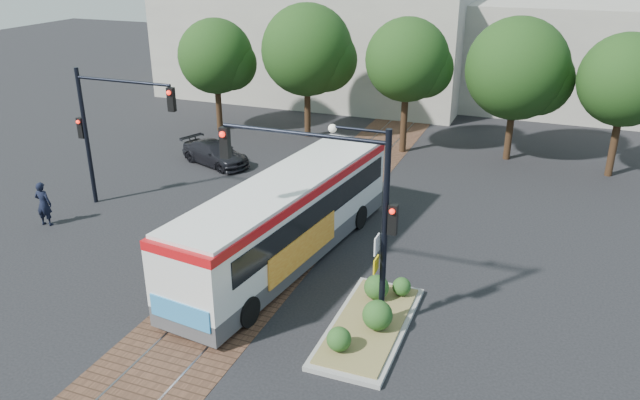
{
  "coord_description": "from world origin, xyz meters",
  "views": [
    {
      "loc": [
        9.17,
        -16.32,
        10.85
      ],
      "look_at": [
        1.16,
        4.27,
        1.6
      ],
      "focal_mm": 35.0,
      "sensor_mm": 36.0,
      "label": 1
    }
  ],
  "objects": [
    {
      "name": "ground",
      "position": [
        0.0,
        0.0,
        0.0
      ],
      "size": [
        120.0,
        120.0,
        0.0
      ],
      "primitive_type": "plane",
      "color": "black",
      "rests_on": "ground"
    },
    {
      "name": "trackbed",
      "position": [
        0.0,
        4.0,
        0.01
      ],
      "size": [
        3.6,
        40.0,
        0.02
      ],
      "color": "brown",
      "rests_on": "ground"
    },
    {
      "name": "tree_row",
      "position": [
        1.21,
        16.42,
        4.85
      ],
      "size": [
        26.4,
        5.6,
        7.67
      ],
      "color": "#382314",
      "rests_on": "ground"
    },
    {
      "name": "warehouses",
      "position": [
        -0.53,
        28.75,
        3.81
      ],
      "size": [
        40.0,
        13.0,
        8.0
      ],
      "color": "#ADA899",
      "rests_on": "ground"
    },
    {
      "name": "city_bus",
      "position": [
        0.72,
        2.18,
        1.75
      ],
      "size": [
        3.95,
        11.94,
        3.14
      ],
      "rotation": [
        0.0,
        0.0,
        -0.13
      ],
      "color": "#454547",
      "rests_on": "ground"
    },
    {
      "name": "traffic_island",
      "position": [
        4.82,
        -0.9,
        0.33
      ],
      "size": [
        2.2,
        5.2,
        1.13
      ],
      "color": "gray",
      "rests_on": "ground"
    },
    {
      "name": "signal_pole_main",
      "position": [
        3.86,
        -0.81,
        4.16
      ],
      "size": [
        5.49,
        0.46,
        6.0
      ],
      "color": "black",
      "rests_on": "ground"
    },
    {
      "name": "signal_pole_left",
      "position": [
        -8.37,
        4.0,
        3.86
      ],
      "size": [
        4.99,
        0.34,
        6.0
      ],
      "color": "black",
      "rests_on": "ground"
    },
    {
      "name": "officer",
      "position": [
        -9.75,
        1.3,
        0.94
      ],
      "size": [
        0.74,
        0.55,
        1.87
      ],
      "primitive_type": "imported",
      "rotation": [
        0.0,
        0.0,
        3.3
      ],
      "color": "black",
      "rests_on": "ground"
    },
    {
      "name": "parked_car",
      "position": [
        -7.06,
        10.4,
        0.6
      ],
      "size": [
        4.47,
        3.04,
        1.2
      ],
      "primitive_type": "imported",
      "rotation": [
        0.0,
        0.0,
        1.21
      ],
      "color": "black",
      "rests_on": "ground"
    }
  ]
}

